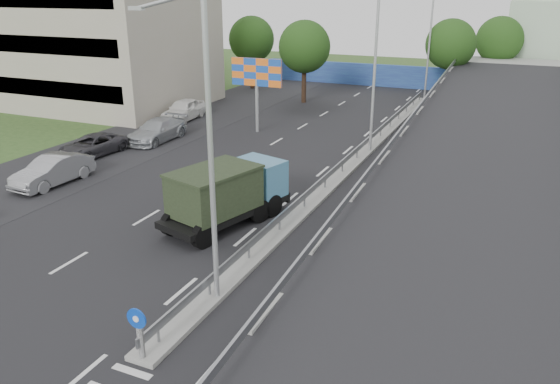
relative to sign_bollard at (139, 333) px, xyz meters
The scene contains 22 objects.
road_surface 18.11m from the sign_bollard, 99.55° to the left, with size 26.00×90.00×0.04m, color black.
parking_strip 23.98m from the sign_bollard, 131.91° to the left, with size 8.00×90.00×0.05m, color black.
median 21.85m from the sign_bollard, 90.00° to the left, with size 1.00×44.00×0.20m, color gray.
overpass_ramp 23.09m from the sign_bollard, 71.04° to the left, with size 10.00×50.00×3.50m.
median_guardrail 21.83m from the sign_bollard, 90.00° to the left, with size 0.09×44.00×0.71m.
sign_bollard is the anchor object (origin of this frame).
lamp_post_near 6.12m from the sign_bollard, 88.36° to the left, with size 2.74×0.18×10.08m.
lamp_post_mid 24.30m from the sign_bollard, 89.74° to the left, with size 2.74×0.18×10.08m.
lamp_post_far 44.08m from the sign_bollard, 89.86° to the left, with size 2.74×0.18×10.08m.
beige_building 42.59m from the sign_bollard, 135.17° to the left, with size 24.00×14.00×12.00m, color #A8A28D.
blue_wall 49.99m from the sign_bollard, 94.59° to the left, with size 30.00×0.50×2.40m, color navy.
church 58.84m from the sign_bollard, 80.19° to the left, with size 7.00×7.00×13.80m.
billboard 27.53m from the sign_bollard, 109.21° to the left, with size 4.00×0.24×5.50m.
tree_left_mid 39.34m from the sign_bollard, 104.81° to the left, with size 4.80×4.80×7.60m.
tree_median_far 46.06m from the sign_bollard, 87.50° to the left, with size 4.80×4.80×7.60m.
tree_left_far 46.64m from the sign_bollard, 112.80° to the left, with size 4.80×4.80×7.60m.
tree_ramp_far 53.33m from the sign_bollard, 83.52° to the left, with size 4.80×4.80×7.60m.
dump_truck 10.24m from the sign_bollard, 104.85° to the left, with size 3.99×6.82×2.83m.
parked_car_b 17.72m from the sign_bollard, 143.00° to the left, with size 1.69×4.85×1.60m, color gray.
parked_car_c 22.58m from the sign_bollard, 135.41° to the left, with size 2.24×4.86×1.35m, color #343338.
parked_car_d 25.14m from the sign_bollard, 124.91° to the left, with size 2.17×5.34×1.55m, color #A2A6AB.
parked_car_e 31.58m from the sign_bollard, 121.24° to the left, with size 2.04×5.06×1.72m, color white.
Camera 1 is at (9.04, -8.22, 10.28)m, focal length 35.00 mm.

